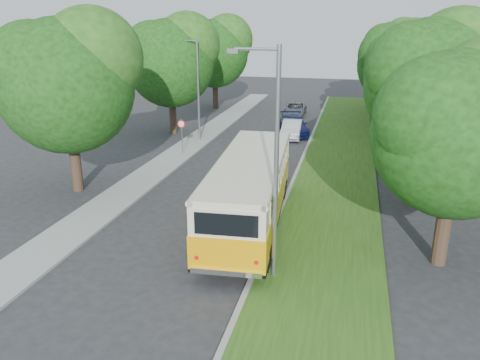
% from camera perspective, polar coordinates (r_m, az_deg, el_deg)
% --- Properties ---
extents(ground, '(120.00, 120.00, 0.00)m').
position_cam_1_polar(ground, '(20.21, -6.86, -6.72)').
color(ground, '#29292C').
rests_on(ground, ground).
extents(curb, '(0.20, 70.00, 0.15)m').
position_cam_1_polar(curb, '(23.83, 5.51, -2.42)').
color(curb, gray).
rests_on(curb, ground).
extents(grass_verge, '(4.50, 70.00, 0.13)m').
position_cam_1_polar(grass_verge, '(23.65, 11.16, -2.90)').
color(grass_verge, '#2B5215').
rests_on(grass_verge, ground).
extents(sidewalk, '(2.20, 70.00, 0.12)m').
position_cam_1_polar(sidewalk, '(26.25, -12.93, -0.83)').
color(sidewalk, gray).
rests_on(sidewalk, ground).
extents(treeline, '(24.27, 41.91, 9.46)m').
position_cam_1_polar(treeline, '(35.29, 8.27, 14.15)').
color(treeline, '#332319').
rests_on(treeline, ground).
extents(lamppost_near, '(1.71, 0.16, 8.00)m').
position_cam_1_polar(lamppost_near, '(15.33, 4.11, 2.50)').
color(lamppost_near, gray).
rests_on(lamppost_near, ground).
extents(lamppost_far, '(1.71, 0.16, 7.50)m').
position_cam_1_polar(lamppost_far, '(35.20, -5.27, 11.29)').
color(lamppost_far, gray).
rests_on(lamppost_far, ground).
extents(warning_sign, '(0.56, 0.10, 2.50)m').
position_cam_1_polar(warning_sign, '(31.82, -7.14, 6.03)').
color(warning_sign, gray).
rests_on(warning_sign, ground).
extents(vintage_bus, '(3.53, 10.92, 3.19)m').
position_cam_1_polar(vintage_bus, '(20.36, 1.20, -1.51)').
color(vintage_bus, '#FEAD08').
rests_on(vintage_bus, ground).
extents(car_silver, '(2.22, 4.43, 1.45)m').
position_cam_1_polar(car_silver, '(29.77, 2.57, 3.31)').
color(car_silver, '#A4A4A9').
rests_on(car_silver, ground).
extents(car_white, '(1.61, 4.23, 1.38)m').
position_cam_1_polar(car_white, '(36.89, 6.35, 6.19)').
color(car_white, beige).
rests_on(car_white, ground).
extents(car_blue, '(3.28, 5.42, 1.47)m').
position_cam_1_polar(car_blue, '(38.16, 6.53, 6.67)').
color(car_blue, '#12184F').
rests_on(car_blue, ground).
extents(car_grey, '(2.15, 4.45, 1.22)m').
position_cam_1_polar(car_grey, '(46.00, 6.69, 8.57)').
color(car_grey, slate).
rests_on(car_grey, ground).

